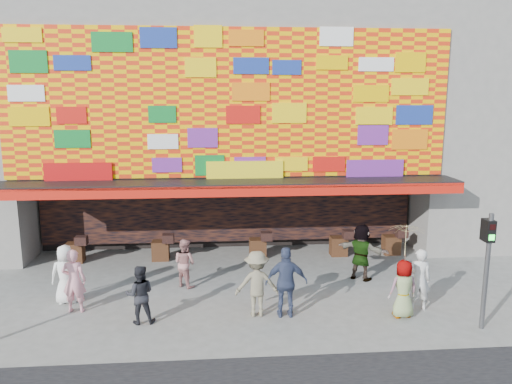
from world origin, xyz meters
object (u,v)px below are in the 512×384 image
(ped_a, at_px, (66,274))
(ped_i, at_px, (185,263))
(ped_b, at_px, (74,281))
(ped_f, at_px, (361,252))
(parasol, at_px, (406,240))
(ped_e, at_px, (286,282))
(ped_h, at_px, (419,279))
(signal_right, at_px, (488,258))
(ped_d, at_px, (257,284))
(ped_c, at_px, (140,294))
(ped_g, at_px, (403,289))

(ped_a, bearing_deg, ped_i, -171.05)
(ped_b, distance_m, ped_f, 8.66)
(parasol, bearing_deg, ped_e, 174.83)
(ped_e, bearing_deg, ped_h, -174.12)
(signal_right, relative_size, ped_d, 1.68)
(ped_e, bearing_deg, ped_d, -6.39)
(ped_d, distance_m, ped_e, 0.79)
(parasol, bearing_deg, ped_c, 178.23)
(ped_f, bearing_deg, ped_a, 45.17)
(signal_right, relative_size, ped_b, 1.69)
(ped_e, xyz_separation_m, ped_f, (2.77, 2.53, -0.05))
(signal_right, relative_size, ped_i, 1.99)
(ped_b, relative_size, ped_c, 1.14)
(ped_b, height_order, ped_e, ped_e)
(ped_g, bearing_deg, ped_d, -12.75)
(ped_h, bearing_deg, signal_right, 143.56)
(signal_right, relative_size, parasol, 1.67)
(parasol, bearing_deg, ped_i, 155.58)
(signal_right, distance_m, ped_c, 8.81)
(ped_a, height_order, ped_c, ped_a)
(ped_a, xyz_separation_m, ped_g, (9.19, -1.68, -0.06))
(ped_c, xyz_separation_m, ped_f, (6.60, 2.60, 0.14))
(ped_a, height_order, ped_g, ped_a)
(ped_g, relative_size, ped_h, 0.91)
(ped_d, xyz_separation_m, parasol, (3.87, -0.41, 1.22))
(ped_a, height_order, ped_e, ped_e)
(parasol, bearing_deg, ped_a, 169.62)
(signal_right, relative_size, ped_e, 1.56)
(signal_right, height_order, ped_d, signal_right)
(ped_g, distance_m, ped_h, 0.76)
(ped_a, relative_size, parasol, 0.95)
(signal_right, bearing_deg, ped_a, 167.14)
(ped_i, bearing_deg, ped_b, 68.78)
(ped_a, xyz_separation_m, ped_i, (3.28, 1.00, -0.10))
(ped_f, distance_m, ped_i, 5.60)
(signal_right, height_order, ped_f, signal_right)
(ped_i, bearing_deg, ped_f, -139.40)
(ped_c, xyz_separation_m, parasol, (6.91, -0.21, 1.35))
(ped_c, distance_m, ped_f, 7.09)
(ped_d, relative_size, ped_h, 1.03)
(ped_i, bearing_deg, ped_a, 56.23)
(ped_h, bearing_deg, ped_e, 13.60)
(parasol, bearing_deg, ped_f, 96.38)
(ped_e, height_order, ped_h, ped_e)
(ped_c, height_order, ped_d, ped_d)
(ped_b, xyz_separation_m, ped_c, (1.88, -0.84, -0.11))
(ped_h, relative_size, ped_i, 1.15)
(ped_e, relative_size, ped_g, 1.22)
(signal_right, relative_size, ped_c, 1.94)
(signal_right, relative_size, ped_g, 1.91)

